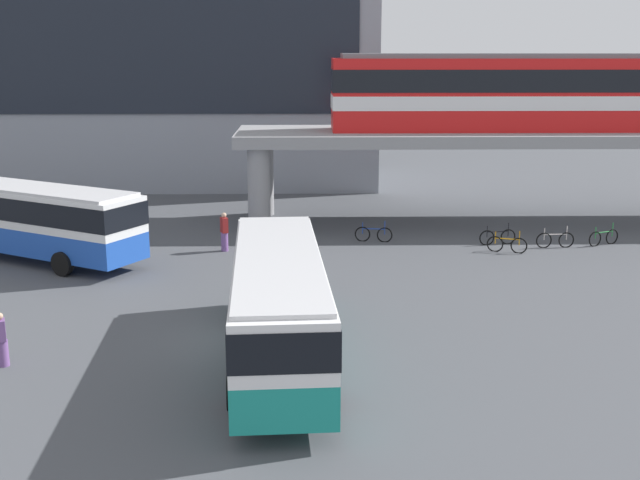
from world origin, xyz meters
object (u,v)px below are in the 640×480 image
at_px(bus_secondary, 30,214).
at_px(bicycle_orange, 507,244).
at_px(bicycle_silver, 555,240).
at_px(bicycle_green, 604,238).
at_px(bus_main, 278,297).
at_px(bicycle_black, 497,237).
at_px(train, 557,91).
at_px(pedestrian_waiting_near_stop, 224,233).
at_px(bicycle_blue, 374,234).
at_px(pedestrian_by_bike_rack, 2,341).
at_px(station_building, 176,43).

relative_size(bus_secondary, bicycle_orange, 6.33).
bearing_deg(bicycle_silver, bicycle_green, 9.59).
distance_m(bus_main, bicycle_orange, 16.04).
bearing_deg(bicycle_black, bus_main, -124.89).
relative_size(bus_main, bicycle_orange, 6.52).
bearing_deg(bicycle_orange, train, 58.92).
xyz_separation_m(bus_main, pedestrian_waiting_near_stop, (-2.85, 13.06, -1.15)).
distance_m(bicycle_blue, bicycle_black, 5.78).
relative_size(bus_main, pedestrian_by_bike_rack, 6.93).
distance_m(bicycle_silver, bicycle_green, 2.43).
bearing_deg(bicycle_orange, bus_main, -128.13).
distance_m(bicycle_silver, bicycle_orange, 2.57).
height_order(bicycle_blue, pedestrian_by_bike_rack, pedestrian_by_bike_rack).
relative_size(station_building, bicycle_black, 14.85).
height_order(bus_main, bicycle_green, bus_main).
relative_size(bus_secondary, pedestrian_by_bike_rack, 6.73).
relative_size(station_building, bicycle_silver, 14.71).
xyz_separation_m(station_building, bus_main, (7.72, -32.63, -7.29)).
bearing_deg(bus_secondary, bicycle_green, 4.50).
bearing_deg(train, pedestrian_by_bike_rack, -138.64).
xyz_separation_m(bicycle_blue, bicycle_orange, (5.82, -2.14, 0.00)).
xyz_separation_m(bicycle_silver, bicycle_orange, (-2.43, -0.83, 0.00)).
bearing_deg(bus_main, station_building, 103.32).
height_order(bicycle_silver, bicycle_green, same).
bearing_deg(train, bicycle_blue, -156.71).
height_order(station_building, bicycle_silver, station_building).
bearing_deg(bus_main, bicycle_silver, 47.45).
distance_m(train, bicycle_silver, 8.54).
bearing_deg(pedestrian_waiting_near_stop, station_building, 104.00).
bearing_deg(train, station_building, 147.12).
relative_size(bicycle_silver, bicycle_orange, 1.05).
height_order(bicycle_blue, bicycle_orange, same).
bearing_deg(bicycle_orange, bicycle_silver, 18.84).
bearing_deg(bicycle_orange, station_building, 131.21).
bearing_deg(bicycle_blue, bus_main, -105.36).
xyz_separation_m(bus_secondary, bicycle_black, (20.81, 2.25, -1.63)).
distance_m(bus_main, bicycle_blue, 15.33).
relative_size(bicycle_blue, bicycle_black, 1.00).
relative_size(train, bus_secondary, 2.11).
height_order(bicycle_silver, bicycle_black, same).
height_order(station_building, bicycle_green, station_building).
bearing_deg(bicycle_blue, station_building, 123.26).
bearing_deg(pedestrian_by_bike_rack, bicycle_blue, 51.13).
bearing_deg(bicycle_green, pedestrian_waiting_near_stop, -177.62).
distance_m(bus_main, pedestrian_waiting_near_stop, 13.42).
bearing_deg(bicycle_orange, pedestrian_by_bike_rack, -144.44).
height_order(bus_secondary, bicycle_blue, bus_secondary).
distance_m(bicycle_blue, pedestrian_by_bike_rack, 19.10).
bearing_deg(bicycle_blue, pedestrian_waiting_near_stop, -166.65).
bearing_deg(train, bicycle_silver, -103.88).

